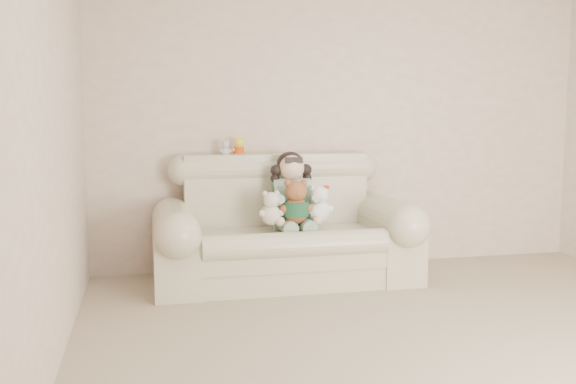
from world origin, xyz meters
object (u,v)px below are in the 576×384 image
at_px(seated_child, 292,190).
at_px(brown_teddy, 296,198).
at_px(sofa, 285,219).
at_px(cream_teddy, 271,205).
at_px(white_cat, 319,200).

distance_m(seated_child, brown_teddy, 0.21).
xyz_separation_m(sofa, cream_teddy, (-0.14, -0.13, 0.14)).
bearing_deg(white_cat, brown_teddy, -179.35).
bearing_deg(sofa, white_cat, -22.16).
height_order(seated_child, brown_teddy, seated_child).
height_order(brown_teddy, white_cat, brown_teddy).
distance_m(seated_child, white_cat, 0.27).
relative_size(sofa, brown_teddy, 5.05).
relative_size(sofa, white_cat, 5.88).
xyz_separation_m(sofa, brown_teddy, (0.06, -0.13, 0.19)).
height_order(seated_child, white_cat, seated_child).
xyz_separation_m(brown_teddy, cream_teddy, (-0.20, -0.00, -0.05)).
distance_m(sofa, white_cat, 0.32).
xyz_separation_m(white_cat, cream_teddy, (-0.40, -0.03, -0.02)).
distance_m(sofa, seated_child, 0.25).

